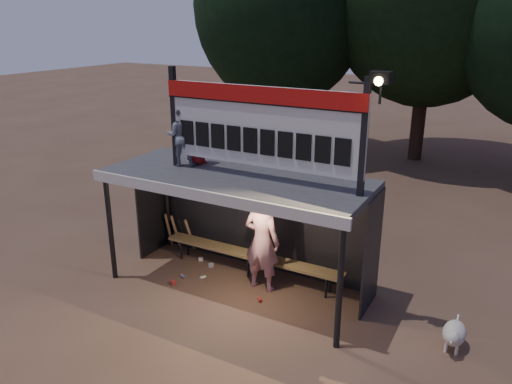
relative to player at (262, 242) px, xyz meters
The scene contains 11 objects.
ground 1.11m from the player, 158.53° to the right, with size 80.00×80.00×0.00m, color #513728.
player is the anchor object (origin of this frame).
child_a 2.57m from the player, behind, with size 0.58×0.45×1.19m, color gray.
child_b 2.42m from the player, behind, with size 0.54×0.35×1.10m, color maroon.
dugout_shelter 0.96m from the player, behind, with size 5.10×2.08×2.32m.
scoreboard_assembly 2.33m from the player, 60.20° to the right, with size 4.10×0.27×1.99m.
bench 0.82m from the player, 140.44° to the left, with size 4.00×0.35×0.48m.
tree_left 11.69m from the player, 114.38° to the left, with size 6.46×6.46×9.27m.
dog 3.69m from the player, ahead, with size 0.36×0.81×0.49m.
bats 2.63m from the player, 165.51° to the left, with size 0.67×0.35×0.84m.
litter 1.58m from the player, behind, with size 2.06×1.23×0.08m.
Camera 1 is at (4.54, -7.52, 5.04)m, focal length 35.00 mm.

